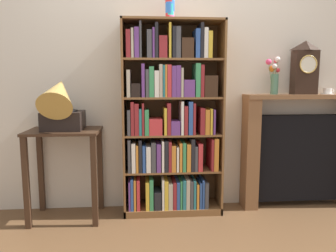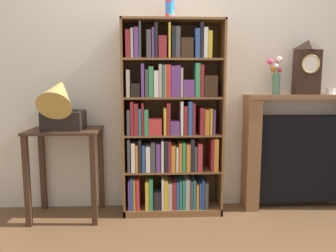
% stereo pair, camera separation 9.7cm
% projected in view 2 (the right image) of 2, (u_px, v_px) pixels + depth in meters
% --- Properties ---
extents(ground_plane, '(7.66, 6.40, 0.02)m').
position_uv_depth(ground_plane, '(173.00, 216.00, 2.87)').
color(ground_plane, brown).
extents(wall_back, '(4.66, 0.08, 2.60)m').
position_uv_depth(wall_back, '(186.00, 68.00, 2.98)').
color(wall_back, beige).
rests_on(wall_back, ground).
extents(bookshelf, '(0.87, 0.30, 1.69)m').
position_uv_depth(bookshelf, '(171.00, 126.00, 2.85)').
color(bookshelf, brown).
rests_on(bookshelf, ground).
extents(cup_stack, '(0.08, 0.08, 0.23)m').
position_uv_depth(cup_stack, '(170.00, 5.00, 2.70)').
color(cup_stack, pink).
rests_on(cup_stack, bookshelf).
extents(side_table_left, '(0.60, 0.44, 0.77)m').
position_uv_depth(side_table_left, '(66.00, 153.00, 2.78)').
color(side_table_left, '#382316').
rests_on(side_table_left, ground).
extents(gramophone, '(0.32, 0.48, 0.52)m').
position_uv_depth(gramophone, '(61.00, 104.00, 2.64)').
color(gramophone, black).
rests_on(gramophone, side_table_left).
extents(fireplace_mantel, '(1.06, 0.22, 1.06)m').
position_uv_depth(fireplace_mantel, '(301.00, 153.00, 3.00)').
color(fireplace_mantel, brown).
rests_on(fireplace_mantel, ground).
extents(mantel_clock, '(0.21, 0.13, 0.48)m').
position_uv_depth(mantel_clock, '(307.00, 67.00, 2.88)').
color(mantel_clock, black).
rests_on(mantel_clock, fireplace_mantel).
extents(flower_vase, '(0.15, 0.14, 0.34)m').
position_uv_depth(flower_vase, '(276.00, 75.00, 2.88)').
color(flower_vase, '#4C7A60').
rests_on(flower_vase, fireplace_mantel).
extents(teacup_with_saucer, '(0.12, 0.11, 0.06)m').
position_uv_depth(teacup_with_saucer, '(331.00, 92.00, 2.92)').
color(teacup_with_saucer, white).
rests_on(teacup_with_saucer, fireplace_mantel).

